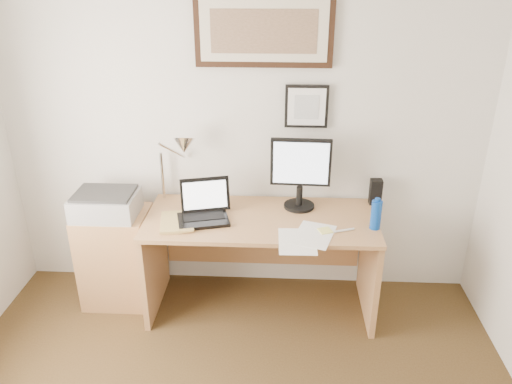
# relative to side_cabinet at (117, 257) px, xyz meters

# --- Properties ---
(wall_back) EXTENTS (3.50, 0.02, 2.50)m
(wall_back) POSITION_rel_side_cabinet_xyz_m (0.92, 0.32, 0.89)
(wall_back) COLOR silver
(wall_back) RESTS_ON ground
(side_cabinet) EXTENTS (0.50, 0.40, 0.73)m
(side_cabinet) POSITION_rel_side_cabinet_xyz_m (0.00, 0.00, 0.00)
(side_cabinet) COLOR #A67345
(side_cabinet) RESTS_ON floor
(water_bottle) EXTENTS (0.07, 0.07, 0.20)m
(water_bottle) POSITION_rel_side_cabinet_xyz_m (1.83, -0.16, 0.48)
(water_bottle) COLOR #0C3FA0
(water_bottle) RESTS_ON desk
(bottle_cap) EXTENTS (0.04, 0.04, 0.02)m
(bottle_cap) POSITION_rel_side_cabinet_xyz_m (1.83, -0.16, 0.59)
(bottle_cap) COLOR #0C3FA0
(bottle_cap) RESTS_ON water_bottle
(speaker) EXTENTS (0.08, 0.07, 0.19)m
(speaker) POSITION_rel_side_cabinet_xyz_m (1.89, 0.22, 0.48)
(speaker) COLOR black
(speaker) RESTS_ON desk
(paper_sheet_a) EXTENTS (0.24, 0.34, 0.00)m
(paper_sheet_a) POSITION_rel_side_cabinet_xyz_m (1.31, -0.36, 0.39)
(paper_sheet_a) COLOR white
(paper_sheet_a) RESTS_ON desk
(paper_sheet_b) EXTENTS (0.32, 0.39, 0.00)m
(paper_sheet_b) POSITION_rel_side_cabinet_xyz_m (1.42, -0.27, 0.39)
(paper_sheet_b) COLOR white
(paper_sheet_b) RESTS_ON desk
(sticky_pad) EXTENTS (0.10, 0.10, 0.01)m
(sticky_pad) POSITION_rel_side_cabinet_xyz_m (1.50, -0.22, 0.39)
(sticky_pad) COLOR #F2EF72
(sticky_pad) RESTS_ON desk
(marker_pen) EXTENTS (0.14, 0.06, 0.02)m
(marker_pen) POSITION_rel_side_cabinet_xyz_m (1.63, -0.21, 0.39)
(marker_pen) COLOR silver
(marker_pen) RESTS_ON desk
(book) EXTENTS (0.27, 0.34, 0.02)m
(book) POSITION_rel_side_cabinet_xyz_m (0.40, -0.18, 0.40)
(book) COLOR tan
(book) RESTS_ON desk
(desk) EXTENTS (1.60, 0.70, 0.75)m
(desk) POSITION_rel_side_cabinet_xyz_m (1.07, 0.04, 0.15)
(desk) COLOR #A67345
(desk) RESTS_ON floor
(laptop) EXTENTS (0.39, 0.37, 0.26)m
(laptop) POSITION_rel_side_cabinet_xyz_m (0.68, -0.07, 0.44)
(laptop) COLOR black
(laptop) RESTS_ON desk
(lcd_monitor) EXTENTS (0.42, 0.22, 0.52)m
(lcd_monitor) POSITION_rel_side_cabinet_xyz_m (1.34, 0.12, 0.68)
(lcd_monitor) COLOR black
(lcd_monitor) RESTS_ON desk
(printer) EXTENTS (0.44, 0.34, 0.18)m
(printer) POSITION_rel_side_cabinet_xyz_m (-0.02, -0.03, 0.45)
(printer) COLOR #A1A1A3
(printer) RESTS_ON side_cabinet
(desk_lamp) EXTENTS (0.29, 0.27, 0.53)m
(desk_lamp) POSITION_rel_side_cabinet_xyz_m (0.51, 0.13, 0.82)
(desk_lamp) COLOR silver
(desk_lamp) RESTS_ON desk
(picture_large) EXTENTS (0.92, 0.04, 0.47)m
(picture_large) POSITION_rel_side_cabinet_xyz_m (1.07, 0.29, 1.59)
(picture_large) COLOR black
(picture_large) RESTS_ON wall_back
(picture_small) EXTENTS (0.30, 0.03, 0.30)m
(picture_small) POSITION_rel_side_cabinet_xyz_m (1.37, 0.29, 1.09)
(picture_small) COLOR black
(picture_small) RESTS_ON wall_back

